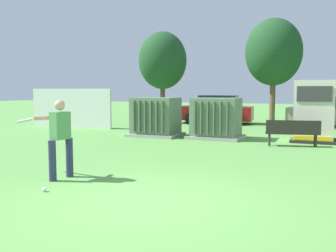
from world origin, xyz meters
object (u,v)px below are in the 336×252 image
Objects in this scene: transformer_west at (156,117)px; sports_ball at (44,189)px; generator_enclosure at (314,112)px; parked_car_leftmost at (216,110)px; batter at (59,135)px; parked_car_left_of_center at (330,112)px; transformer_mid_west at (216,119)px; park_bench at (293,131)px.

sports_ball is at bearing -78.93° from transformer_west.
transformer_west is 6.26m from generator_enclosure.
transformer_west and parked_car_leftmost have the same top height.
parked_car_left_of_center is (5.45, 15.30, -0.22)m from batter.
parked_car_leftmost is at bearing 131.31° from generator_enclosure.
transformer_mid_west is 0.48× the size of parked_car_leftmost.
parked_car_left_of_center is at bearing 47.75° from transformer_west.
batter is 19.33× the size of sports_ball.
transformer_mid_west is 9.15m from sports_ball.
park_bench is 9.30m from parked_car_leftmost.
transformer_west is 7.99m from batter.
parked_car_leftmost and parked_car_left_of_center have the same top height.
transformer_west is 2.58m from transformer_mid_west.
transformer_mid_west is 8.18m from batter.
batter reaches higher than park_bench.
parked_car_left_of_center reaches higher than park_bench.
park_bench is (-0.62, -1.57, -0.60)m from generator_enclosure.
sports_ball is 17.08m from parked_car_left_of_center.
transformer_mid_west and parked_car_leftmost have the same top height.
parked_car_left_of_center is (1.14, 8.34, 0.22)m from park_bench.
batter is (-4.31, -6.97, 0.44)m from park_bench.
parked_car_left_of_center is (0.52, 6.77, -0.38)m from generator_enclosure.
transformer_west is 0.49× the size of parked_car_left_of_center.
parked_car_leftmost is (-0.62, 14.85, -0.22)m from batter.
transformer_west is at bearing -132.25° from parked_car_left_of_center.
transformer_west reaches higher than sports_ball.
parked_car_leftmost is at bearing 122.02° from park_bench.
batter is 0.41× the size of parked_car_left_of_center.
sports_ball is (0.44, -1.01, -0.93)m from batter.
parked_car_leftmost is (-1.06, 15.86, 0.71)m from sports_ball.
transformer_west is 23.33× the size of sports_ball.
transformer_mid_west is 3.24m from park_bench.
park_bench is 8.88m from sports_ball.
parked_car_left_of_center is (5.00, 16.31, 0.71)m from sports_ball.
park_bench is 1.06× the size of batter.
batter is (-4.92, -8.54, -0.16)m from generator_enclosure.
transformer_mid_west is (2.57, 0.20, 0.00)m from transformer_west.
parked_car_leftmost reaches higher than park_bench.
sports_ball is at bearing -66.36° from batter.
sports_ball is at bearing -115.14° from generator_enclosure.
generator_enclosure is 1.79m from park_bench.
transformer_west is 0.91× the size of generator_enclosure.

